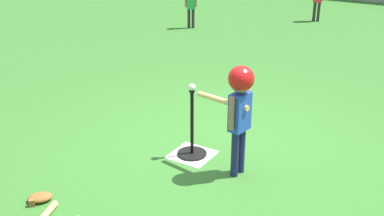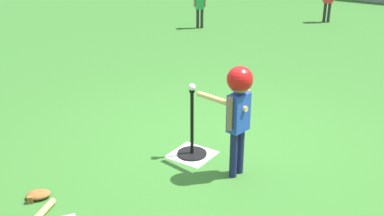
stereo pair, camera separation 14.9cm
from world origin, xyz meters
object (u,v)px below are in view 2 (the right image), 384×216
Objects in this scene: fielder_deep_left at (200,0)px; spare_bat_wood at (39,215)px; glove_near_bats at (38,195)px; batter_child at (238,99)px; baseball_on_tee at (192,87)px; batting_tee at (192,145)px.

fielder_deep_left is 1.51× the size of spare_bat_wood.
batter_child is at bearing 47.01° from glove_near_bats.
baseball_on_tee is 1.90m from spare_bat_wood.
batting_tee is at bearing 64.35° from glove_near_bats.
glove_near_bats is at bearing -115.65° from baseball_on_tee.
batter_child is 6.42m from fielder_deep_left.
batting_tee is at bearing -90.00° from baseball_on_tee.
spare_bat_wood is (2.75, -6.77, -0.59)m from fielder_deep_left.
spare_bat_wood is 2.36× the size of glove_near_bats.
glove_near_bats is (2.49, -6.57, -0.58)m from fielder_deep_left.
spare_bat_wood is (-0.45, -1.68, -0.09)m from batting_tee.
fielder_deep_left is at bearing 112.11° from spare_bat_wood.
spare_bat_wood is 0.33m from glove_near_bats.
batting_tee is 2.77× the size of glove_near_bats.
fielder_deep_left reaches higher than spare_bat_wood.
baseball_on_tee is 0.59m from batter_child.
fielder_deep_left is 3.57× the size of glove_near_bats.
glove_near_bats is (-0.71, -1.48, -0.75)m from baseball_on_tee.
spare_bat_wood is (-0.45, -1.68, -0.75)m from baseball_on_tee.
baseball_on_tee is at bearing 64.35° from glove_near_bats.
batter_child is 4.21× the size of glove_near_bats.
batting_tee is at bearing -57.83° from fielder_deep_left.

